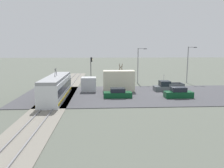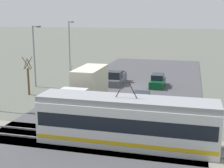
{
  "view_description": "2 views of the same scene",
  "coord_description": "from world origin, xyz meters",
  "px_view_note": "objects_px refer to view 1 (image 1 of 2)",
  "views": [
    {
      "loc": [
        -34.84,
        11.48,
        7.43
      ],
      "look_at": [
        0.42,
        9.46,
        1.78
      ],
      "focal_mm": 35.0,
      "sensor_mm": 36.0,
      "label": 1
    },
    {
      "loc": [
        -6.68,
        38.21,
        9.16
      ],
      "look_at": [
        1.1,
        8.12,
        2.1
      ],
      "focal_mm": 50.0,
      "sensor_mm": 36.0,
      "label": 2
    }
  ],
  "objects_px": {
    "traffic_light_pole": "(91,67)",
    "street_lamp_near_crossing": "(139,63)",
    "street_tree": "(121,75)",
    "pickup_truck": "(168,87)",
    "no_parking_sign": "(164,79)",
    "sedan_car_1": "(178,93)",
    "box_truck": "(112,82)",
    "sedan_car_0": "(118,94)",
    "light_rail_tram": "(56,88)",
    "street_lamp_mid_block": "(189,62)"
  },
  "relations": [
    {
      "from": "traffic_light_pole",
      "to": "street_lamp_near_crossing",
      "type": "height_order",
      "value": "street_lamp_near_crossing"
    },
    {
      "from": "street_tree",
      "to": "traffic_light_pole",
      "type": "bearing_deg",
      "value": 92.85
    },
    {
      "from": "pickup_truck",
      "to": "street_lamp_near_crossing",
      "type": "xyz_separation_m",
      "value": [
        9.53,
        3.59,
        3.71
      ]
    },
    {
      "from": "street_lamp_near_crossing",
      "to": "pickup_truck",
      "type": "bearing_deg",
      "value": -159.37
    },
    {
      "from": "traffic_light_pole",
      "to": "no_parking_sign",
      "type": "height_order",
      "value": "traffic_light_pole"
    },
    {
      "from": "street_tree",
      "to": "no_parking_sign",
      "type": "xyz_separation_m",
      "value": [
        -1.71,
        -8.85,
        -0.67
      ]
    },
    {
      "from": "no_parking_sign",
      "to": "sedan_car_1",
      "type": "bearing_deg",
      "value": 173.9
    },
    {
      "from": "box_truck",
      "to": "sedan_car_0",
      "type": "xyz_separation_m",
      "value": [
        -5.47,
        -0.64,
        -1.07
      ]
    },
    {
      "from": "sedan_car_1",
      "to": "light_rail_tram",
      "type": "bearing_deg",
      "value": 89.47
    },
    {
      "from": "pickup_truck",
      "to": "street_tree",
      "type": "xyz_separation_m",
      "value": [
        8.32,
        7.66,
        1.26
      ]
    },
    {
      "from": "sedan_car_1",
      "to": "street_lamp_near_crossing",
      "type": "height_order",
      "value": "street_lamp_near_crossing"
    },
    {
      "from": "pickup_truck",
      "to": "street_tree",
      "type": "bearing_deg",
      "value": 42.62
    },
    {
      "from": "light_rail_tram",
      "to": "street_lamp_mid_block",
      "type": "xyz_separation_m",
      "value": [
        14.64,
        -26.01,
        2.88
      ]
    },
    {
      "from": "street_tree",
      "to": "street_lamp_mid_block",
      "type": "bearing_deg",
      "value": -86.46
    },
    {
      "from": "box_truck",
      "to": "no_parking_sign",
      "type": "xyz_separation_m",
      "value": [
        6.09,
        -11.26,
        -0.4
      ]
    },
    {
      "from": "pickup_truck",
      "to": "sedan_car_0",
      "type": "relative_size",
      "value": 1.21
    },
    {
      "from": "sedan_car_1",
      "to": "box_truck",
      "type": "bearing_deg",
      "value": 58.57
    },
    {
      "from": "sedan_car_0",
      "to": "street_lamp_near_crossing",
      "type": "xyz_separation_m",
      "value": [
        14.47,
        -5.84,
        3.79
      ]
    },
    {
      "from": "street_lamp_near_crossing",
      "to": "no_parking_sign",
      "type": "xyz_separation_m",
      "value": [
        -2.92,
        -4.78,
        -3.12
      ]
    },
    {
      "from": "light_rail_tram",
      "to": "street_lamp_near_crossing",
      "type": "relative_size",
      "value": 1.63
    },
    {
      "from": "street_lamp_near_crossing",
      "to": "street_lamp_mid_block",
      "type": "relative_size",
      "value": 0.96
    },
    {
      "from": "street_tree",
      "to": "street_lamp_mid_block",
      "type": "xyz_separation_m",
      "value": [
        0.93,
        -15.04,
        2.6
      ]
    },
    {
      "from": "pickup_truck",
      "to": "traffic_light_pole",
      "type": "height_order",
      "value": "traffic_light_pole"
    },
    {
      "from": "street_tree",
      "to": "no_parking_sign",
      "type": "bearing_deg",
      "value": -100.96
    },
    {
      "from": "street_tree",
      "to": "street_lamp_near_crossing",
      "type": "height_order",
      "value": "street_lamp_near_crossing"
    },
    {
      "from": "pickup_truck",
      "to": "traffic_light_pole",
      "type": "relative_size",
      "value": 0.91
    },
    {
      "from": "traffic_light_pole",
      "to": "street_lamp_mid_block",
      "type": "xyz_separation_m",
      "value": [
        1.24,
        -21.31,
        0.91
      ]
    },
    {
      "from": "sedan_car_0",
      "to": "sedan_car_1",
      "type": "relative_size",
      "value": 1.01
    },
    {
      "from": "street_lamp_near_crossing",
      "to": "street_tree",
      "type": "bearing_deg",
      "value": 106.49
    },
    {
      "from": "sedan_car_0",
      "to": "street_lamp_near_crossing",
      "type": "relative_size",
      "value": 0.56
    },
    {
      "from": "box_truck",
      "to": "street_lamp_near_crossing",
      "type": "relative_size",
      "value": 1.22
    },
    {
      "from": "box_truck",
      "to": "pickup_truck",
      "type": "distance_m",
      "value": 10.13
    },
    {
      "from": "box_truck",
      "to": "street_lamp_mid_block",
      "type": "bearing_deg",
      "value": -63.41
    },
    {
      "from": "sedan_car_0",
      "to": "street_tree",
      "type": "xyz_separation_m",
      "value": [
        13.27,
        -1.77,
        1.34
      ]
    },
    {
      "from": "street_lamp_near_crossing",
      "to": "sedan_car_0",
      "type": "bearing_deg",
      "value": 158.02
    },
    {
      "from": "street_lamp_near_crossing",
      "to": "box_truck",
      "type": "bearing_deg",
      "value": 144.27
    },
    {
      "from": "sedan_car_1",
      "to": "street_lamp_mid_block",
      "type": "xyz_separation_m",
      "value": [
        14.82,
        -7.49,
        3.87
      ]
    },
    {
      "from": "pickup_truck",
      "to": "sedan_car_1",
      "type": "bearing_deg",
      "value": 178.88
    },
    {
      "from": "sedan_car_1",
      "to": "traffic_light_pole",
      "type": "relative_size",
      "value": 0.74
    },
    {
      "from": "sedan_car_1",
      "to": "sedan_car_0",
      "type": "bearing_deg",
      "value": 86.19
    },
    {
      "from": "sedan_car_1",
      "to": "street_lamp_near_crossing",
      "type": "xyz_separation_m",
      "value": [
        15.09,
        3.48,
        3.72
      ]
    },
    {
      "from": "box_truck",
      "to": "sedan_car_0",
      "type": "relative_size",
      "value": 2.17
    },
    {
      "from": "street_tree",
      "to": "no_parking_sign",
      "type": "height_order",
      "value": "street_tree"
    },
    {
      "from": "pickup_truck",
      "to": "box_truck",
      "type": "bearing_deg",
      "value": 87.02
    },
    {
      "from": "light_rail_tram",
      "to": "street_lamp_near_crossing",
      "type": "xyz_separation_m",
      "value": [
        14.92,
        -15.05,
        2.73
      ]
    },
    {
      "from": "box_truck",
      "to": "street_lamp_near_crossing",
      "type": "height_order",
      "value": "street_lamp_near_crossing"
    },
    {
      "from": "sedan_car_1",
      "to": "street_lamp_near_crossing",
      "type": "bearing_deg",
      "value": 12.98
    },
    {
      "from": "box_truck",
      "to": "street_lamp_near_crossing",
      "type": "xyz_separation_m",
      "value": [
        9.01,
        -6.48,
        2.72
      ]
    },
    {
      "from": "pickup_truck",
      "to": "street_lamp_mid_block",
      "type": "bearing_deg",
      "value": -38.57
    },
    {
      "from": "traffic_light_pole",
      "to": "street_tree",
      "type": "bearing_deg",
      "value": -87.15
    }
  ]
}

